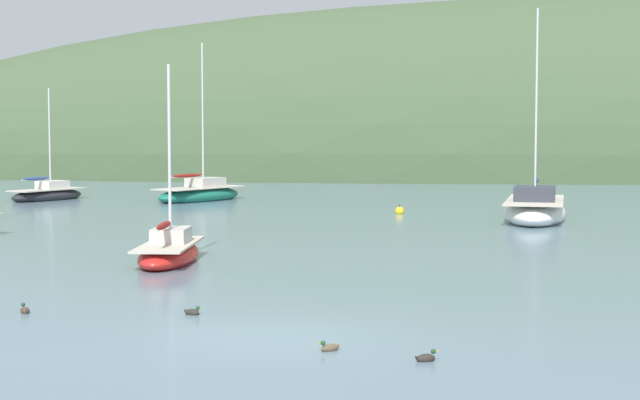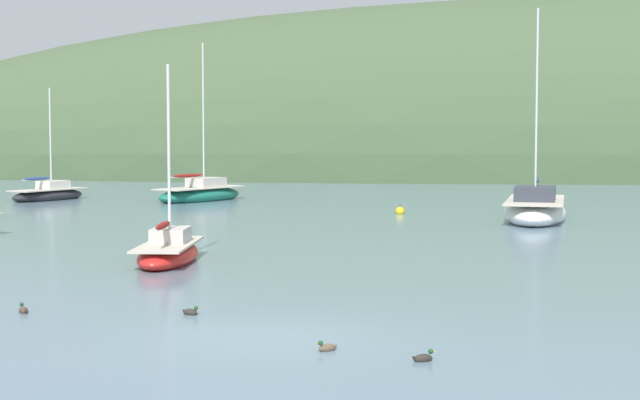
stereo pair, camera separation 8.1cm
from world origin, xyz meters
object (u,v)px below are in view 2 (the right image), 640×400
object	(u,v)px
duck_straggler	(423,358)
duck_lead	(23,310)
duck_trailing	(191,312)
sailboat_black_sloop	(49,194)
sailboat_grey_yawl	(169,252)
mooring_buoy_outer	(400,211)
sailboat_red_portside	(535,210)
sailboat_yellow_far	(201,194)
duck_lone_left	(327,348)

from	to	relation	value
duck_straggler	duck_lead	bearing A→B (deg)	153.72
duck_trailing	duck_lead	xyz separation A→B (m)	(-3.63, 0.07, 0.00)
sailboat_black_sloop	duck_straggler	bearing A→B (deg)	-63.82
sailboat_grey_yawl	mooring_buoy_outer	xyz separation A→B (m)	(7.48, 17.54, -0.19)
mooring_buoy_outer	sailboat_black_sloop	bearing A→B (deg)	156.33
sailboat_black_sloop	duck_trailing	size ratio (longest dim) A/B	15.89
sailboat_red_portside	duck_lead	xyz separation A→B (m)	(-14.73, -22.49, -0.40)
sailboat_red_portside	duck_trailing	bearing A→B (deg)	-116.20
sailboat_grey_yawl	sailboat_black_sloop	xyz separation A→B (m)	(-12.09, 26.12, 0.02)
sailboat_red_portside	duck_trailing	world-z (taller)	sailboat_red_portside
sailboat_yellow_far	duck_straggler	xyz separation A→B (m)	(10.19, -38.27, -0.34)
sailboat_grey_yawl	duck_trailing	bearing A→B (deg)	-75.58
duck_straggler	mooring_buoy_outer	bearing A→B (deg)	88.72
sailboat_red_portside	duck_lead	bearing A→B (deg)	-123.22
sailboat_yellow_far	sailboat_red_portside	bearing A→B (deg)	-35.10
duck_straggler	sailboat_yellow_far	bearing A→B (deg)	104.91
sailboat_yellow_far	duck_straggler	size ratio (longest dim) A/B	21.93
sailboat_grey_yawl	duck_trailing	size ratio (longest dim) A/B	14.70
sailboat_black_sloop	duck_straggler	size ratio (longest dim) A/B	15.82
duck_trailing	duck_straggler	distance (m)	6.18
sailboat_red_portside	duck_straggler	distance (m)	27.36
sailboat_red_portside	duck_lone_left	world-z (taller)	sailboat_red_portside
duck_lone_left	sailboat_grey_yawl	bearing A→B (deg)	113.94
sailboat_black_sloop	mooring_buoy_outer	size ratio (longest dim) A/B	12.06
sailboat_black_sloop	duck_lone_left	distance (m)	41.49
duck_trailing	mooring_buoy_outer	bearing A→B (deg)	78.30
duck_trailing	duck_straggler	size ratio (longest dim) A/B	1.00
duck_trailing	duck_straggler	world-z (taller)	same
duck_trailing	duck_straggler	xyz separation A→B (m)	(4.68, -4.03, 0.00)
sailboat_grey_yawl	sailboat_red_portside	size ratio (longest dim) A/B	0.64
mooring_buoy_outer	sailboat_yellow_far	bearing A→B (deg)	142.30
duck_trailing	duck_lone_left	world-z (taller)	same
sailboat_black_sloop	duck_straggler	distance (m)	42.85
mooring_buoy_outer	duck_lone_left	world-z (taller)	mooring_buoy_outer
sailboat_black_sloop	duck_lone_left	world-z (taller)	sailboat_black_sloop
sailboat_grey_yawl	sailboat_yellow_far	size ratio (longest dim) A/B	0.67
duck_lead	duck_straggler	world-z (taller)	same
sailboat_red_portside	sailboat_black_sloop	xyz separation A→B (m)	(-25.33, 11.86, -0.12)
duck_lone_left	duck_straggler	world-z (taller)	same
sailboat_yellow_far	duck_trailing	distance (m)	34.67
duck_straggler	sailboat_black_sloop	bearing A→B (deg)	116.18
sailboat_yellow_far	duck_straggler	bearing A→B (deg)	-75.09
duck_lone_left	sailboat_black_sloop	bearing A→B (deg)	114.56
mooring_buoy_outer	duck_lead	xyz separation A→B (m)	(-8.98, -25.77, -0.07)
sailboat_yellow_far	sailboat_black_sloop	bearing A→B (deg)	178.75
sailboat_black_sloop	mooring_buoy_outer	world-z (taller)	sailboat_black_sloop
sailboat_yellow_far	duck_lone_left	world-z (taller)	sailboat_yellow_far
duck_trailing	duck_lone_left	bearing A→B (deg)	-47.64
mooring_buoy_outer	sailboat_grey_yawl	bearing A→B (deg)	-113.10
sailboat_yellow_far	duck_lone_left	xyz separation A→B (m)	(8.53, -37.55, -0.34)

